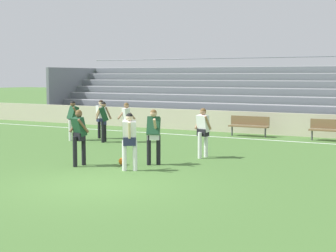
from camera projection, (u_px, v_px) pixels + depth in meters
name	position (u px, v px, depth m)	size (l,w,h in m)	color
ground_plane	(96.00, 185.00, 12.63)	(160.00, 160.00, 0.00)	#477033
field_line_sideline	(243.00, 138.00, 21.93)	(44.00, 0.12, 0.01)	white
sideline_wall	(258.00, 123.00, 23.61)	(48.00, 0.16, 1.03)	beige
bleacher_stand	(220.00, 94.00, 28.25)	(20.81, 5.25, 3.80)	#B2B2B7
bench_near_wall_gap	(249.00, 124.00, 22.70)	(1.80, 0.40, 0.90)	brown
bench_far_left	(332.00, 128.00, 21.00)	(1.80, 0.40, 0.90)	brown
player_dark_wide_right	(154.00, 132.00, 15.37)	(0.49, 0.68, 1.70)	black
player_white_deep_cover	(130.00, 137.00, 14.41)	(0.48, 0.63, 1.66)	white
player_white_pressing_high	(101.00, 116.00, 21.82)	(0.41, 0.61, 1.67)	black
player_white_dropping_back	(203.00, 128.00, 16.71)	(0.57, 0.48, 1.65)	white
player_dark_trailing_run	(73.00, 117.00, 21.24)	(0.57, 0.48, 1.66)	white
player_dark_challenging	(79.00, 133.00, 15.17)	(0.59, 0.51, 1.70)	black
player_dark_on_ball	(104.00, 118.00, 20.64)	(0.60, 0.54, 1.66)	black
player_white_overlapping	(126.00, 119.00, 20.64)	(0.69, 0.45, 1.62)	black
soccer_ball	(122.00, 161.00, 15.44)	(0.22, 0.22, 0.22)	orange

